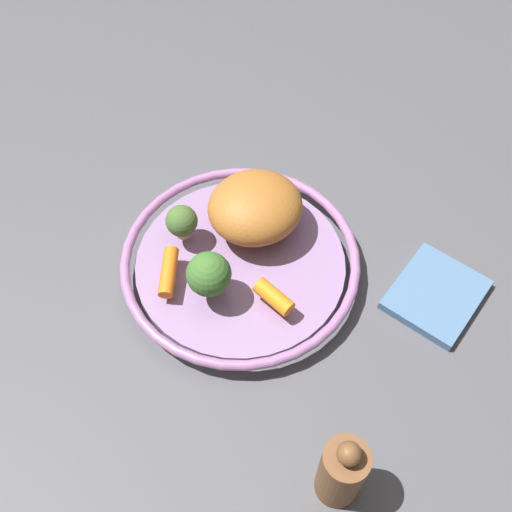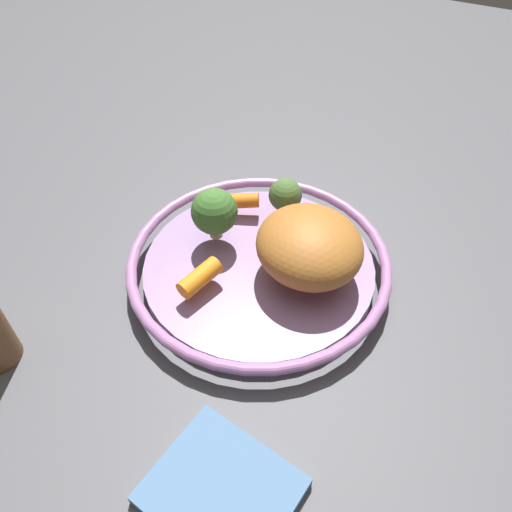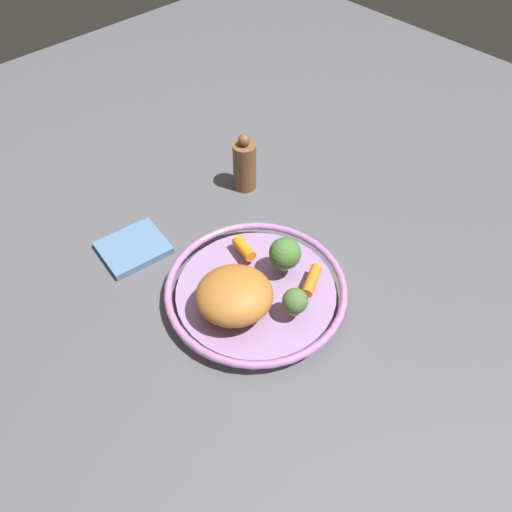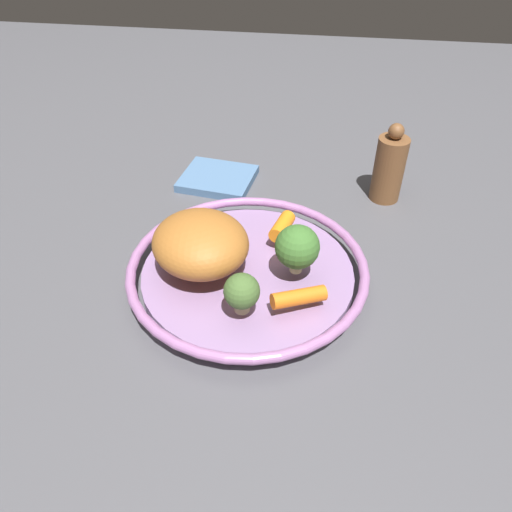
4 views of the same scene
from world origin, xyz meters
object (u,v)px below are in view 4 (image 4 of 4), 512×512
Objects in this scene: serving_bowl at (248,272)px; baby_carrot_back at (282,226)px; roast_chicken_piece at (201,243)px; broccoli_floret_mid at (297,247)px; pepper_mill at (389,167)px; dish_towel at (218,179)px; baby_carrot_center at (299,297)px; broccoli_floret_edge at (242,292)px.

baby_carrot_back is at bearing 152.26° from serving_bowl.
roast_chicken_piece is 0.12m from broccoli_floret_mid.
pepper_mill is (-0.25, 0.25, -0.01)m from roast_chicken_piece.
broccoli_floret_mid is 0.56× the size of dish_towel.
pepper_mill is at bearing 152.21° from broccoli_floret_mid.
baby_carrot_center reaches higher than dish_towel.
roast_chicken_piece is at bearing -112.23° from baby_carrot_center.
roast_chicken_piece is at bearing -87.79° from broccoli_floret_mid.
broccoli_floret_edge is (0.09, 0.01, 0.05)m from serving_bowl.
serving_bowl is 2.64× the size of dish_towel.
serving_bowl is at bearing -95.41° from broccoli_floret_mid.
broccoli_floret_mid reaches higher than baby_carrot_center.
broccoli_floret_edge is at bearing -11.03° from baby_carrot_back.
pepper_mill is at bearing 141.04° from serving_bowl.
serving_bowl is 4.75× the size of broccoli_floret_mid.
pepper_mill is 0.29m from dish_towel.
roast_chicken_piece is at bearing -138.49° from broccoli_floret_edge.
baby_carrot_center is 0.07m from broccoli_floret_mid.
roast_chicken_piece is 0.36m from pepper_mill.
serving_bowl is 0.09m from baby_carrot_back.
baby_carrot_center is 1.00× the size of broccoli_floret_mid.
broccoli_floret_edge is (0.16, -0.03, 0.02)m from baby_carrot_back.
baby_carrot_center is 0.36m from dish_towel.
pepper_mill is at bearing 134.74° from roast_chicken_piece.
broccoli_floret_mid is at bearing 31.94° from dish_towel.
dish_towel is (-0.18, -0.13, -0.04)m from baby_carrot_back.
pepper_mill reaches higher than broccoli_floret_mid.
broccoli_floret_mid is (-0.06, -0.01, 0.03)m from baby_carrot_center.
roast_chicken_piece is 0.14m from baby_carrot_center.
pepper_mill reaches higher than roast_chicken_piece.
dish_towel is (-0.25, -0.16, -0.07)m from broccoli_floret_mid.
roast_chicken_piece reaches higher than baby_carrot_center.
serving_bowl is at bearing -175.24° from broccoli_floret_edge.
dish_towel is at bearing -148.06° from broccoli_floret_mid.
broccoli_floret_mid is at bearing -27.79° from pepper_mill.
baby_carrot_center is at bearing 48.31° from serving_bowl.
dish_towel is at bearing -172.34° from roast_chicken_piece.
baby_carrot_center is 0.14m from baby_carrot_back.
roast_chicken_piece is 1.06× the size of dish_towel.
broccoli_floret_edge is at bearing -29.86° from pepper_mill.
baby_carrot_center is at bearing 8.03° from broccoli_floret_mid.
baby_carrot_back is (-0.08, 0.10, -0.02)m from roast_chicken_piece.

